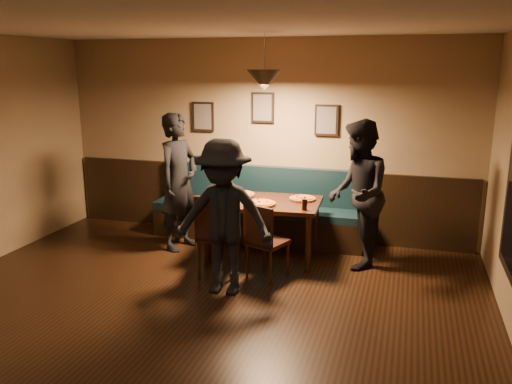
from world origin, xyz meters
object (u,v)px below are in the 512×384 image
Objects in this scene: booth_bench at (257,206)px; tabasco_bottle at (304,200)px; diner_left at (179,182)px; soda_glass at (304,205)px; diner_front at (223,218)px; dining_table at (264,229)px; chair_near_left at (217,233)px; chair_near_right at (267,240)px; diner_right at (358,194)px.

booth_bench is 1.12m from tabasco_bottle.
soda_glass is (1.77, -0.32, -0.09)m from diner_left.
diner_front is 1.28m from tabasco_bottle.
chair_near_left reaches higher than dining_table.
soda_glass is at bearing 48.44° from diner_front.
diner_left is 16.34× the size of tabasco_bottle.
dining_table is 12.60× the size of tabasco_bottle.
booth_bench is 1.78× the size of diner_front.
booth_bench is 1.17m from diner_left.
dining_table is 1.30m from diner_left.
chair_near_right is at bearing -99.14° from diner_left.
dining_table is 0.78× the size of diner_right.
chair_near_left is 8.93× the size of tabasco_bottle.
dining_table is 0.69m from tabasco_bottle.
diner_left is (-0.91, -0.62, 0.41)m from booth_bench.
diner_left reaches higher than diner_front.
dining_table is 0.66m from chair_near_right.
tabasco_bottle is at bearing -8.66° from dining_table.
diner_front is (-1.29, -1.23, -0.06)m from diner_right.
soda_glass is at bearing -67.90° from diner_right.
diner_left is at bearing 127.68° from chair_near_left.
diner_right is 13.54× the size of soda_glass.
chair_near_left is 0.59× the size of diner_front.
chair_near_right is 0.53× the size of diner_front.
diner_front reaches higher than tabasco_bottle.
booth_bench is 26.80× the size of tabasco_bottle.
diner_front reaches higher than dining_table.
diner_left reaches higher than dining_table.
diner_front is at bearing -99.47° from dining_table.
soda_glass is at bearing -84.53° from diner_left.
chair_near_right is 6.74× the size of soda_glass.
diner_right is at bearing -73.30° from diner_left.
chair_near_left is 0.55× the size of diner_left.
booth_bench is 1.66× the size of diner_right.
chair_near_left is 0.63m from diner_front.
diner_left reaches higher than diner_right.
diner_left is at bearing 177.18° from tabasco_bottle.
dining_table is 0.79m from chair_near_left.
diner_front reaches higher than chair_near_left.
chair_near_right reaches higher than soda_glass.
diner_left is (-0.81, 0.72, 0.41)m from chair_near_left.
chair_near_right is at bearing -68.50° from booth_bench.
booth_bench is 3.00× the size of chair_near_left.
chair_near_right is 8.04× the size of tabasco_bottle.
booth_bench is at bearing 132.67° from chair_near_right.
booth_bench is 1.60m from diner_right.
tabasco_bottle is (0.53, -0.05, 0.43)m from dining_table.
chair_near_left is at bearing -152.20° from chair_near_right.
chair_near_left is at bearing 115.92° from diner_front.
dining_table is 0.78m from soda_glass.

